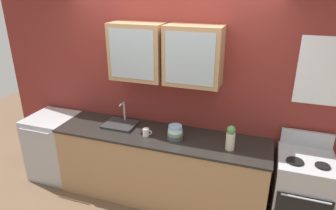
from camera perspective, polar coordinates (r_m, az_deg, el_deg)
The scene contains 9 objects.
ground_plane at distance 4.14m, azimuth -1.38°, elevation -16.90°, with size 10.00×10.00×0.00m, color brown.
back_wall_unit at distance 3.72m, azimuth 0.39°, elevation 4.42°, with size 4.89×0.43×2.78m.
counter at distance 3.87m, azimuth -1.44°, elevation -11.63°, with size 2.62×0.68×0.91m.
stove_range at distance 3.72m, azimuth 23.92°, elevation -15.19°, with size 0.57×0.66×1.09m.
sink_faucet at distance 3.90m, azimuth -9.08°, elevation -3.58°, with size 0.40×0.33×0.28m.
bowl_stack at distance 3.51m, azimuth 1.37°, elevation -5.28°, with size 0.19×0.19×0.17m.
vase at distance 3.33m, azimuth 11.84°, elevation -6.17°, with size 0.10×0.10×0.28m.
cup_near_sink at distance 3.60m, azimuth -4.17°, elevation -5.19°, with size 0.11×0.08×0.09m.
dishwasher at distance 4.60m, azimuth -20.66°, elevation -7.32°, with size 0.62×0.66×0.91m.
Camera 1 is at (1.14, -3.01, 2.59)m, focal length 31.96 mm.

